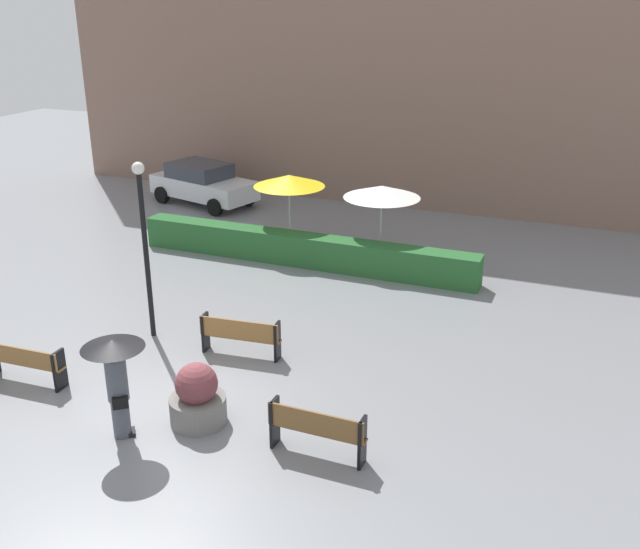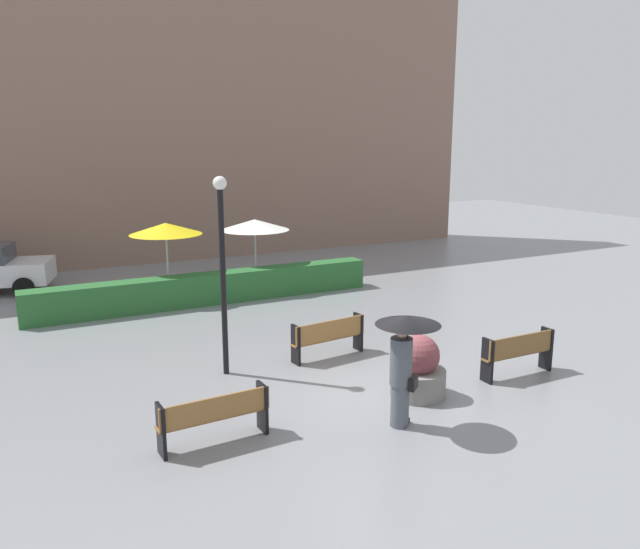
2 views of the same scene
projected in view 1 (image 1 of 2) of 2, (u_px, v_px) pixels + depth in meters
The scene contains 12 objects.
ground_plane at pixel (169, 410), 14.04m from camera, with size 60.00×60.00×0.00m, color gray.
bench_near_left at pixel (23, 361), 14.83m from camera, with size 1.87×0.45×0.86m.
bench_near_right at pixel (317, 429), 12.45m from camera, with size 1.77×0.33×0.93m.
bench_mid_center at pixel (240, 334), 15.95m from camera, with size 1.86×0.51×0.89m.
pedestrian_with_umbrella at pixel (116, 371), 12.69m from camera, with size 1.11×1.11×2.01m.
planter_pot at pixel (197, 398), 13.46m from camera, with size 1.07×1.07×1.22m.
lamp_post at pixel (144, 233), 16.18m from camera, with size 0.28×0.28×4.17m.
patio_umbrella_yellow at pixel (289, 181), 22.03m from camera, with size 2.20×2.20×2.39m.
patio_umbrella_white at pixel (382, 192), 21.10m from camera, with size 2.27×2.27×2.32m.
hedge_strip at pixel (303, 250), 21.38m from camera, with size 10.50×0.70×0.92m, color #28602D.
building_facade at pixel (407, 42), 25.66m from camera, with size 28.00×1.20×11.88m, color #846656.
parked_car at pixel (203, 183), 27.41m from camera, with size 4.51×2.80×1.57m.
Camera 1 is at (7.30, -10.09, 7.59)m, focal length 40.47 mm.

